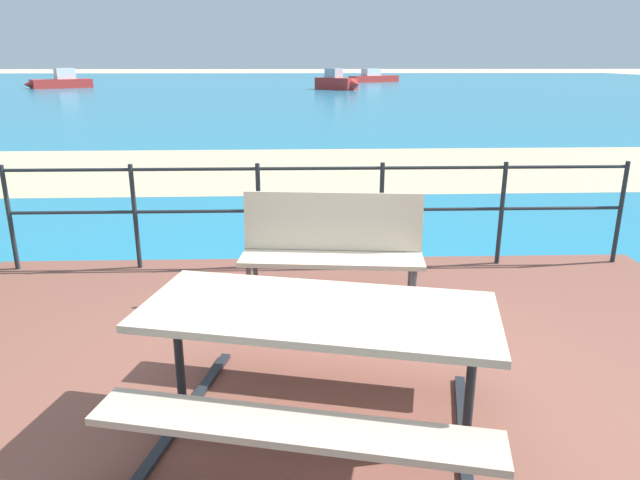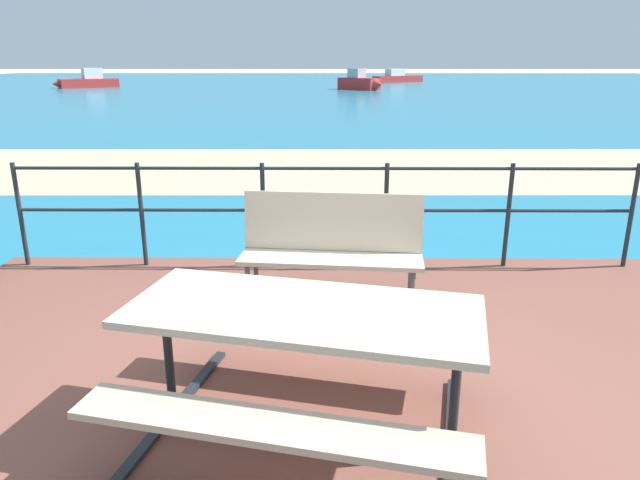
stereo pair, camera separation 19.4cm
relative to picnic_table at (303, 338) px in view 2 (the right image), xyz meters
name	(u,v)px [view 2 (the right image)]	position (x,y,z in m)	size (l,w,h in m)	color
ground_plane	(323,410)	(0.11, 0.32, -0.64)	(240.00, 240.00, 0.00)	beige
patio_paving	(323,405)	(0.11, 0.32, -0.61)	(6.40, 5.20, 0.06)	brown
sea_water	(325,88)	(0.11, 40.32, -0.63)	(90.00, 90.00, 0.01)	teal
beach_strip	(324,168)	(0.11, 8.34, -0.63)	(54.00, 4.73, 0.01)	tan
picnic_table	(303,338)	(0.00, 0.00, 0.00)	(2.07, 1.78, 0.75)	tan
park_bench	(331,243)	(0.17, 1.67, -0.02)	(1.46, 0.55, 0.94)	#BCAD93
railing_fence	(324,203)	(0.11, 2.70, 0.06)	(5.94, 0.04, 1.02)	#1E2328
boat_near	(88,81)	(-17.09, 40.64, -0.19)	(4.26, 3.46, 1.37)	red
boat_mid	(360,82)	(2.49, 37.77, -0.14)	(3.10, 3.09, 1.39)	red
boat_far	(398,78)	(6.66, 50.94, -0.23)	(5.04, 3.82, 1.16)	red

